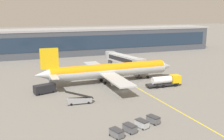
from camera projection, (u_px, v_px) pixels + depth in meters
The scene contains 12 objects.
ground_plane at pixel (122, 91), 73.80m from camera, with size 700.00×700.00×0.00m, color slate.
apron_lead_in_line at pixel (136, 87), 77.54m from camera, with size 0.30×80.00×0.01m, color yellow.
terminal_building at pixel (40, 43), 131.13m from camera, with size 195.93×18.68×13.55m.
main_airliner at pixel (109, 70), 81.93m from camera, with size 45.48×35.97×11.90m.
jet_bridge at pixel (123, 59), 96.07m from camera, with size 7.54×22.50×6.66m.
fuel_tanker at pixel (166, 81), 78.20m from camera, with size 10.89×3.01×3.25m.
belt_loader at pixel (79, 100), 63.56m from camera, with size 6.98×2.36×3.49m.
lavatory_truck at pixel (45, 88), 71.64m from camera, with size 6.21×3.79×2.50m.
baggage_cart_0 at pixel (117, 133), 46.59m from camera, with size 2.29×2.99×1.48m.
baggage_cart_1 at pixel (130, 128), 48.55m from camera, with size 2.29×2.99×1.48m.
baggage_cart_2 at pixel (142, 124), 50.50m from camera, with size 2.29×2.99×1.48m.
baggage_cart_3 at pixel (153, 119), 52.45m from camera, with size 2.29×2.99×1.48m.
Camera 1 is at (-27.82, -65.07, 21.99)m, focal length 41.70 mm.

